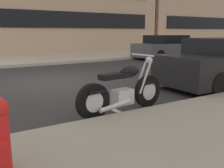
% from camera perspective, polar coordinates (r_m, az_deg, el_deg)
% --- Properties ---
extents(ground_plane, '(260.00, 260.00, 0.00)m').
position_cam_1_polar(ground_plane, '(8.62, -12.78, 0.53)').
color(ground_plane, '#28282B').
extents(sidewalk_far_curb, '(120.00, 5.00, 0.14)m').
position_cam_1_polar(sidewalk_far_curb, '(20.86, 13.21, 6.95)').
color(sidewalk_far_curb, '#ADA89E').
rests_on(sidewalk_far_curb, ground).
extents(parking_stall_stripe, '(0.12, 2.20, 0.01)m').
position_cam_1_polar(parking_stall_stripe, '(5.49, -0.28, -5.32)').
color(parking_stall_stripe, silver).
rests_on(parking_stall_stripe, ground).
extents(parked_motorcycle, '(2.09, 0.62, 1.14)m').
position_cam_1_polar(parked_motorcycle, '(5.12, 2.53, -1.50)').
color(parked_motorcycle, black).
rests_on(parked_motorcycle, ground).
extents(car_opposite_curb, '(4.18, 1.97, 1.40)m').
position_cam_1_polar(car_opposite_curb, '(15.98, 11.95, 7.89)').
color(car_opposite_curb, '#4C515B').
rests_on(car_opposite_curb, ground).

